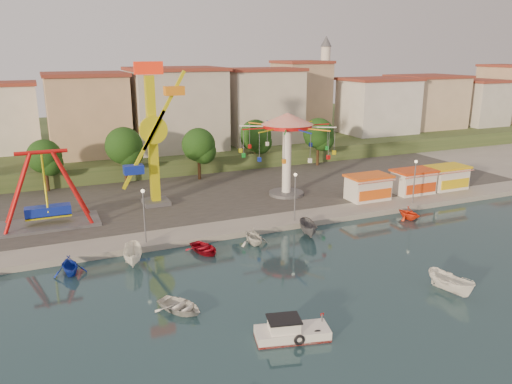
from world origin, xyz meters
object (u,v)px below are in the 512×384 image
cabin_motorboat (291,333)px  skiff (451,284)px  rowboat_a (180,306)px  pirate_ship_ride (46,190)px  kamikaze_tower (155,138)px  wave_swinger (287,136)px

cabin_motorboat → skiff: 14.41m
skiff → cabin_motorboat: bearing=175.4°
cabin_motorboat → rowboat_a: size_ratio=1.36×
pirate_ship_ride → kamikaze_tower: size_ratio=0.61×
kamikaze_tower → cabin_motorboat: 32.17m
pirate_ship_ride → skiff: size_ratio=2.41×
rowboat_a → kamikaze_tower: bearing=48.7°
skiff → rowboat_a: bearing=156.6°
pirate_ship_ride → cabin_motorboat: pirate_ship_ride is taller
rowboat_a → skiff: bearing=-47.6°
rowboat_a → skiff: (20.07, -5.66, 0.41)m
wave_swinger → rowboat_a: 30.83m
wave_swinger → cabin_motorboat: size_ratio=2.26×
kamikaze_tower → skiff: 35.15m
wave_swinger → cabin_motorboat: wave_swinger is taller
wave_swinger → skiff: wave_swinger is taller
wave_swinger → skiff: (0.20, -27.91, -7.40)m
kamikaze_tower → skiff: size_ratio=3.98×
kamikaze_tower → wave_swinger: bearing=-8.8°
wave_swinger → skiff: size_ratio=2.80×
cabin_motorboat → rowboat_a: cabin_motorboat is taller
pirate_ship_ride → wave_swinger: (27.95, 0.33, 3.80)m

